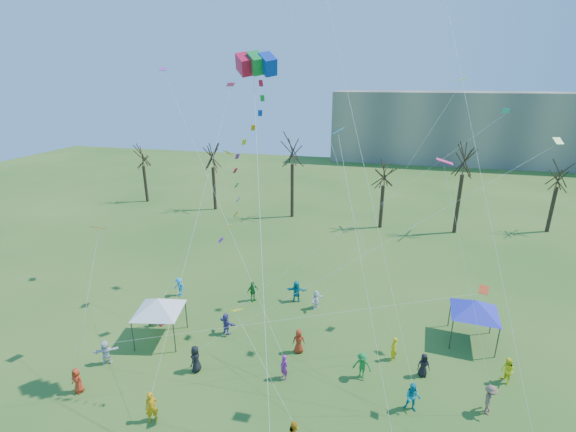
% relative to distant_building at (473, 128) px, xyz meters
% --- Properties ---
extents(distant_building, '(60.00, 14.00, 15.00)m').
position_rel_distant_building_xyz_m(distant_building, '(0.00, 0.00, 0.00)').
color(distant_building, gray).
rests_on(distant_building, ground).
extents(bare_tree_row, '(69.21, 8.67, 11.22)m').
position_rel_distant_building_xyz_m(bare_tree_row, '(-18.26, -46.00, -0.29)').
color(bare_tree_row, black).
rests_on(bare_tree_row, ground).
extents(big_box_kite, '(2.73, 5.10, 17.92)m').
position_rel_distant_building_xyz_m(big_box_kite, '(-24.54, -77.02, 5.90)').
color(big_box_kite, red).
rests_on(big_box_kite, ground).
extents(canopy_tent_white, '(4.30, 4.30, 3.29)m').
position_rel_distant_building_xyz_m(canopy_tent_white, '(-32.38, -74.49, -4.71)').
color(canopy_tent_white, '#3F3F44').
rests_on(canopy_tent_white, ground).
extents(canopy_tent_blue, '(4.37, 4.37, 3.29)m').
position_rel_distant_building_xyz_m(canopy_tent_blue, '(-10.94, -69.41, -4.71)').
color(canopy_tent_blue, '#3F3F44').
rests_on(canopy_tent_blue, ground).
extents(festival_crowd, '(26.13, 15.04, 1.84)m').
position_rel_distant_building_xyz_m(festival_crowd, '(-22.57, -74.50, -6.64)').
color(festival_crowd, red).
rests_on(festival_crowd, ground).
extents(small_kites_aloft, '(29.49, 19.06, 34.77)m').
position_rel_distant_building_xyz_m(small_kites_aloft, '(-21.82, -71.13, 6.74)').
color(small_kites_aloft, '#DF3E0B').
rests_on(small_kites_aloft, ground).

